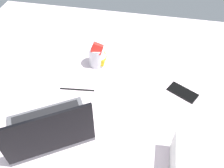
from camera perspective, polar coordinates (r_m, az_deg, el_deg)
name	(u,v)px	position (r cm, az deg, el deg)	size (l,w,h in cm)	color
bed_mattress	(104,94)	(125.09, -1.91, -2.33)	(180.00, 140.00, 18.00)	silver
laptop	(49,129)	(98.83, -14.99, -10.59)	(40.16, 36.87, 23.00)	#4C4C51
snack_cup	(98,55)	(124.75, -3.50, 7.03)	(9.33, 9.00, 14.99)	silver
cell_phone	(183,93)	(117.82, 16.79, -2.06)	(6.80, 14.00, 0.80)	black
charger_cable	(77,90)	(115.63, -8.48, -1.34)	(17.00, 0.60, 0.60)	black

